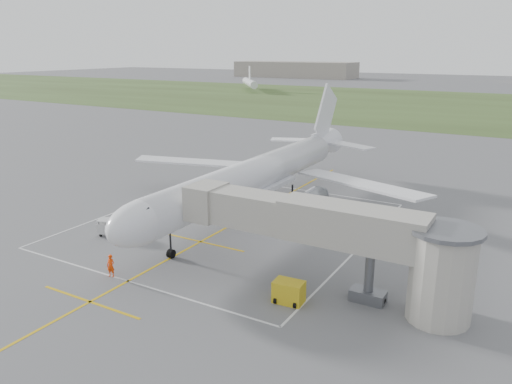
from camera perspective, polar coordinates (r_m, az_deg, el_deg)
The scene contains 11 objects.
ground at distance 57.38m, azimuth -0.44°, elevation -2.49°, with size 700.00×700.00×0.00m, color #565658.
grass_strip at distance 179.94m, azimuth 21.33°, elevation 9.16°, with size 700.00×120.00×0.02m, color #374A20.
apron_markings at distance 52.73m, azimuth -3.66°, elevation -4.22°, with size 28.20×60.00×0.01m.
airliner at distance 56.76m, azimuth -0.07°, elevation 1.92°, with size 38.93×46.75×13.52m.
jet_bridge at distance 37.91m, azimuth 9.77°, elevation -5.06°, with size 23.40×5.00×7.20m.
gpu_unit at distance 37.92m, azimuth 3.75°, elevation -11.34°, with size 2.33×1.73×1.67m.
baggage_cart at distance 52.77m, azimuth -16.28°, elevation -3.86°, with size 2.78×2.30×1.67m.
ramp_worker_nose at distance 43.43m, azimuth -16.27°, elevation -8.09°, with size 0.70×0.46×1.92m, color #EF3D07.
ramp_worker_wing at distance 62.68m, azimuth -2.47°, elevation 0.01°, with size 0.92×0.72×1.89m, color #FF6308.
distant_hangars at distance 315.39m, azimuth 22.60°, elevation 12.49°, with size 345.00×49.00×12.00m.
distant_aircraft at distance 218.60m, azimuth 20.73°, elevation 11.20°, with size 186.87×58.99×8.85m.
Camera 1 is at (27.61, -46.87, 18.25)m, focal length 35.00 mm.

